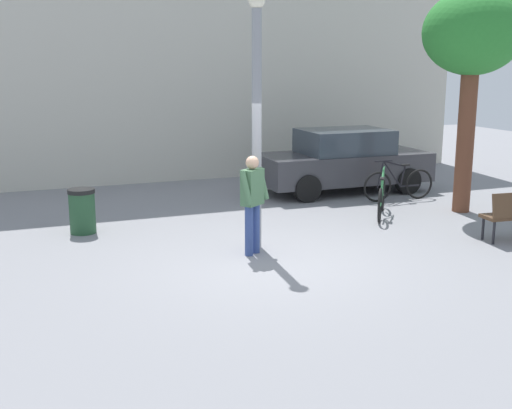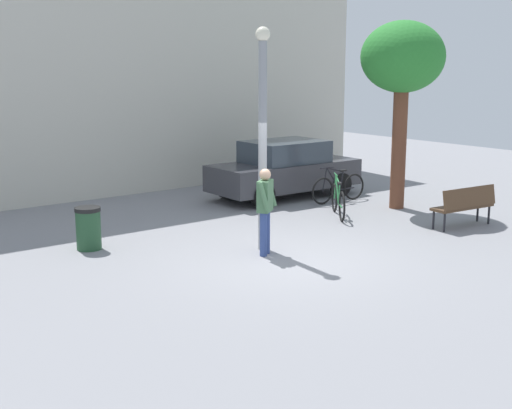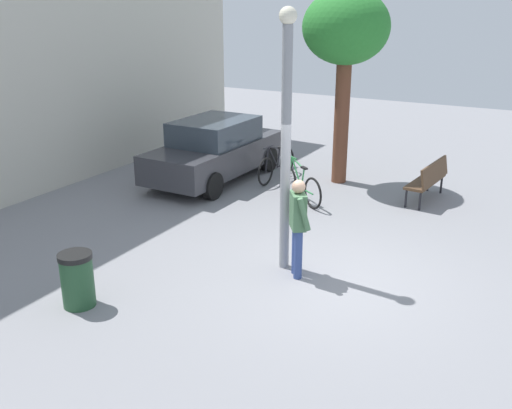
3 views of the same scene
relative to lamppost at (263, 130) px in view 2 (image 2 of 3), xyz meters
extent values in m
plane|color=gray|center=(-0.07, -0.87, -2.36)|extent=(36.00, 36.00, 0.00)
cube|color=beige|center=(-0.07, 7.75, 1.42)|extent=(18.03, 2.00, 7.56)
cylinder|color=gray|center=(0.00, 0.00, -0.35)|extent=(0.17, 0.17, 4.02)
sphere|color=#F2EACC|center=(0.00, 0.00, 1.78)|extent=(0.28, 0.28, 0.28)
cylinder|color=#334784|center=(-0.13, -0.28, -1.94)|extent=(0.14, 0.14, 0.85)
cylinder|color=#334784|center=(-0.29, -0.40, -1.94)|extent=(0.14, 0.14, 0.85)
cube|color=#47704C|center=(-0.21, -0.34, -1.21)|extent=(0.45, 0.41, 0.60)
sphere|color=tan|center=(-0.21, -0.34, -0.80)|extent=(0.22, 0.22, 0.22)
cylinder|color=#47704C|center=(0.02, -0.24, -1.18)|extent=(0.21, 0.24, 0.55)
cylinder|color=#47704C|center=(-0.38, -0.53, -1.18)|extent=(0.21, 0.24, 0.55)
cube|color=#513823|center=(4.73, -1.24, -1.91)|extent=(1.64, 0.60, 0.06)
cube|color=#513823|center=(4.71, -1.43, -1.66)|extent=(1.60, 0.28, 0.44)
cylinder|color=black|center=(4.03, -1.01, -2.15)|extent=(0.05, 0.05, 0.42)
cylinder|color=black|center=(5.46, -1.15, -2.15)|extent=(0.05, 0.05, 0.42)
cylinder|color=black|center=(4.00, -1.33, -2.15)|extent=(0.05, 0.05, 0.42)
cylinder|color=black|center=(5.43, -1.47, -2.15)|extent=(0.05, 0.05, 0.42)
cylinder|color=brown|center=(5.13, 1.00, -0.84)|extent=(0.36, 0.36, 3.04)
ellipsoid|color=#2B7F30|center=(5.13, 1.00, 1.39)|extent=(2.05, 2.05, 1.74)
torus|color=black|center=(3.94, 2.46, -2.01)|extent=(0.71, 0.08, 0.71)
torus|color=black|center=(5.04, 2.41, -2.01)|extent=(0.71, 0.08, 0.71)
cylinder|color=black|center=(4.30, 2.45, -1.72)|extent=(0.50, 0.06, 0.64)
cylinder|color=black|center=(4.35, 2.45, -1.49)|extent=(0.58, 0.06, 0.18)
cylinder|color=black|center=(4.59, 2.43, -1.80)|extent=(0.14, 0.04, 0.48)
cylinder|color=black|center=(4.79, 2.43, -2.03)|extent=(0.50, 0.06, 0.04)
cylinder|color=black|center=(4.00, 2.46, -1.72)|extent=(0.17, 0.04, 0.63)
cube|color=black|center=(4.64, 2.43, -1.53)|extent=(0.20, 0.09, 0.04)
cylinder|color=black|center=(4.07, 2.46, -1.41)|extent=(0.44, 0.05, 0.03)
torus|color=black|center=(3.58, 1.66, -2.01)|extent=(0.45, 0.61, 0.71)
torus|color=black|center=(2.95, 0.76, -2.01)|extent=(0.45, 0.61, 0.71)
cylinder|color=#338447|center=(3.37, 1.36, -1.72)|extent=(0.32, 0.43, 0.64)
cylinder|color=#338447|center=(3.34, 1.32, -1.49)|extent=(0.36, 0.49, 0.18)
cylinder|color=#338447|center=(3.21, 1.13, -1.80)|extent=(0.11, 0.13, 0.48)
cylinder|color=#338447|center=(3.09, 0.96, -2.03)|extent=(0.32, 0.43, 0.04)
cylinder|color=#338447|center=(3.54, 1.61, -1.72)|extent=(0.12, 0.16, 0.63)
cube|color=black|center=(3.18, 1.09, -1.53)|extent=(0.18, 0.21, 0.04)
cylinder|color=#338447|center=(3.51, 1.55, -1.41)|extent=(0.28, 0.38, 0.03)
cube|color=#38383D|center=(3.79, 3.83, -1.74)|extent=(4.22, 1.76, 0.70)
cube|color=#333D47|center=(3.79, 3.83, -1.11)|extent=(2.12, 1.59, 0.60)
cylinder|color=black|center=(5.15, 4.61, -2.04)|extent=(0.64, 0.23, 0.64)
cylinder|color=black|center=(5.13, 3.01, -2.04)|extent=(0.64, 0.23, 0.64)
cylinder|color=black|center=(2.45, 4.65, -2.04)|extent=(0.64, 0.23, 0.64)
cylinder|color=black|center=(2.43, 3.05, -2.04)|extent=(0.64, 0.23, 0.64)
cylinder|color=#234C2D|center=(-2.71, 2.10, -1.98)|extent=(0.48, 0.48, 0.77)
cylinder|color=black|center=(-2.71, 2.10, -1.56)|extent=(0.51, 0.51, 0.08)
camera|label=1|loc=(-3.93, -10.13, 0.82)|focal=45.39mm
camera|label=2|loc=(-8.17, -10.32, 1.27)|focal=48.32mm
camera|label=3|loc=(-8.28, -4.04, 2.02)|focal=41.08mm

